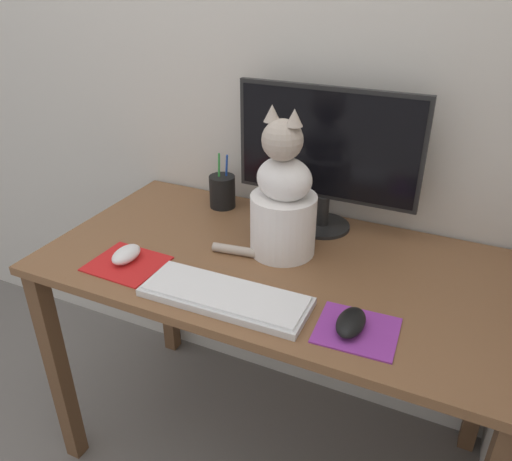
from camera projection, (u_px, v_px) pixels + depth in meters
The scene contains 11 objects.
ground_plane at pixel (273, 447), 1.72m from camera, with size 12.00×12.00×0.00m, color slate.
wall_back at pixel (330, 54), 1.43m from camera, with size 7.00×0.04×2.50m.
desk at pixel (277, 293), 1.42m from camera, with size 1.28×0.67×0.76m.
monitor at pixel (327, 153), 1.43m from camera, with size 0.54×0.17×0.43m.
keyboard at pixel (225, 296), 1.20m from camera, with size 0.41×0.16×0.02m.
mousepad_left at pixel (127, 264), 1.35m from camera, with size 0.20×0.17×0.00m.
mousepad_right at pixel (357, 330), 1.10m from camera, with size 0.18×0.16×0.00m.
computer_mouse_left at pixel (126, 254), 1.35m from camera, with size 0.06×0.10×0.04m.
computer_mouse_right at pixel (351, 322), 1.10m from camera, with size 0.06×0.11×0.03m.
cat at pixel (283, 202), 1.34m from camera, with size 0.29×0.22×0.41m.
pen_cup at pixel (222, 191), 1.65m from camera, with size 0.09×0.09×0.18m.
Camera 1 is at (0.44, -1.08, 1.48)m, focal length 35.00 mm.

